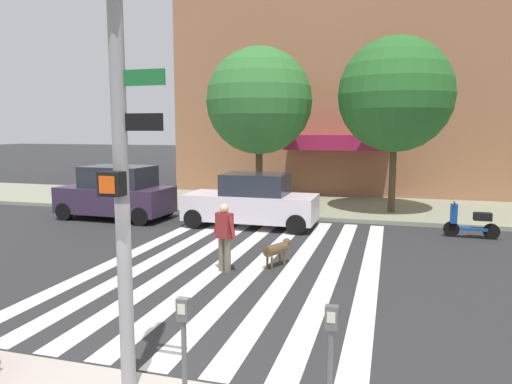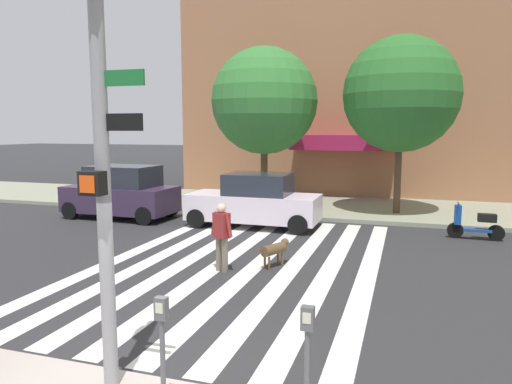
# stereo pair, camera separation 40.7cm
# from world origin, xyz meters

# --- Properties ---
(ground_plane) EXTENTS (160.00, 160.00, 0.00)m
(ground_plane) POSITION_xyz_m (0.00, 5.92, 0.00)
(ground_plane) COLOR #2B2B2D
(sidewalk_far) EXTENTS (80.00, 6.00, 0.15)m
(sidewalk_far) POSITION_xyz_m (0.00, 14.85, 0.07)
(sidewalk_far) COLOR gray
(sidewalk_far) RESTS_ON ground_plane
(crosswalk_stripes) EXTENTS (6.75, 11.25, 0.01)m
(crosswalk_stripes) POSITION_xyz_m (-0.63, 5.92, 0.00)
(crosswalk_stripes) COLOR silver
(crosswalk_stripes) RESTS_ON ground_plane
(traffic_light_pole) EXTENTS (0.74, 0.46, 5.80)m
(traffic_light_pole) POSITION_xyz_m (-0.14, -0.42, 3.52)
(traffic_light_pole) COLOR gray
(traffic_light_pole) RESTS_ON sidewalk_near
(parking_meter_curbside) EXTENTS (0.14, 0.11, 1.36)m
(parking_meter_curbside) POSITION_xyz_m (0.75, -0.65, 1.03)
(parking_meter_curbside) COLOR #515456
(parking_meter_curbside) RESTS_ON sidewalk_near
(parking_meter_second_along) EXTENTS (0.14, 0.11, 1.36)m
(parking_meter_second_along) POSITION_xyz_m (2.37, -0.43, 1.03)
(parking_meter_second_along) COLOR #515456
(parking_meter_second_along) RESTS_ON sidewalk_near
(parked_car_near_curb) EXTENTS (4.27, 2.13, 2.00)m
(parked_car_near_curb) POSITION_xyz_m (-7.01, 10.25, 0.97)
(parked_car_near_curb) COLOR #382942
(parked_car_near_curb) RESTS_ON ground_plane
(parked_car_behind_first) EXTENTS (4.53, 1.86, 1.86)m
(parked_car_behind_first) POSITION_xyz_m (-1.69, 10.25, 0.88)
(parked_car_behind_first) COLOR silver
(parked_car_behind_first) RESTS_ON ground_plane
(parked_scooter) EXTENTS (1.63, 0.50, 1.11)m
(parked_scooter) POSITION_xyz_m (5.38, 10.49, 0.48)
(parked_scooter) COLOR black
(parked_scooter) RESTS_ON ground_plane
(street_tree_nearest) EXTENTS (4.42, 4.42, 6.59)m
(street_tree_nearest) POSITION_xyz_m (-2.46, 13.98, 4.52)
(street_tree_nearest) COLOR #4C3823
(street_tree_nearest) RESTS_ON sidewalk_far
(street_tree_middle) EXTENTS (4.35, 4.35, 6.69)m
(street_tree_middle) POSITION_xyz_m (2.97, 13.75, 4.66)
(street_tree_middle) COLOR #4C3823
(street_tree_middle) RESTS_ON sidewalk_far
(pedestrian_dog_walker) EXTENTS (0.68, 0.38, 1.64)m
(pedestrian_dog_walker) POSITION_xyz_m (-0.81, 5.02, 0.93)
(pedestrian_dog_walker) COLOR #6B6051
(pedestrian_dog_walker) RESTS_ON ground_plane
(dog_on_leash) EXTENTS (0.58, 1.05, 0.65)m
(dog_on_leash) POSITION_xyz_m (0.30, 5.78, 0.44)
(dog_on_leash) COLOR brown
(dog_on_leash) RESTS_ON ground_plane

